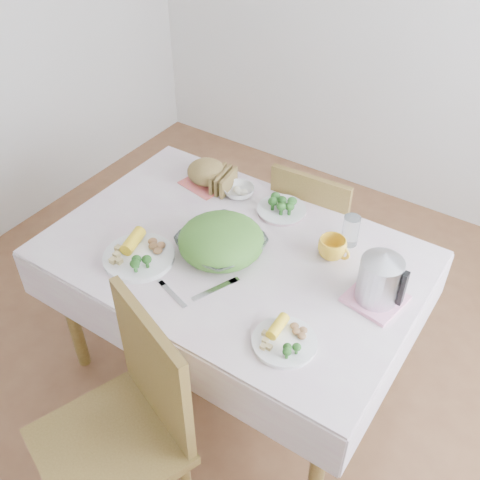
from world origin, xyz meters
The scene contains 18 objects.
floor centered at (0.00, 0.00, 0.00)m, with size 3.60×3.60×0.00m, color brown.
dining_table centered at (0.00, 0.00, 0.38)m, with size 1.40×0.90×0.75m, color brown.
tablecloth centered at (0.00, 0.00, 0.76)m, with size 1.50×1.00×0.01m, color beige.
chair_near centered at (0.04, -0.82, 0.47)m, with size 0.46×0.46×1.01m, color brown.
chair_far centered at (0.08, 0.66, 0.47)m, with size 0.40×0.40×0.89m, color brown.
salad_bowl centered at (-0.04, -0.03, 0.80)m, with size 0.33×0.33×0.08m, color white.
dinner_plate_left centered at (-0.29, -0.25, 0.77)m, with size 0.29×0.29×0.02m, color white.
dinner_plate_right centered at (0.41, -0.30, 0.77)m, with size 0.23×0.23×0.02m, color white.
broccoli_plate centered at (0.03, 0.34, 0.77)m, with size 0.22×0.22×0.02m, color beige.
napkin centered at (-0.38, 0.34, 0.76)m, with size 0.20×0.20×0.00m, color #DF6259.
bread_loaf centered at (-0.38, 0.34, 0.82)m, with size 0.19×0.18×0.11m, color brown.
fruit_bowl centered at (-0.20, 0.34, 0.78)m, with size 0.14×0.14×0.04m, color white.
yellow_mug centered at (0.35, 0.19, 0.81)m, with size 0.12×0.12×0.09m, color yellow.
glass_tumbler centered at (0.37, 0.31, 0.83)m, with size 0.07×0.07×0.13m, color white.
pink_tray centered at (0.59, 0.07, 0.77)m, with size 0.19×0.19×0.02m, color pink.
electric_kettle centered at (0.59, 0.07, 0.88)m, with size 0.16×0.16×0.22m, color #B2B5BA.
fork_right centered at (0.06, -0.22, 0.76)m, with size 0.02×0.20×0.00m, color silver.
knife centered at (-0.05, -0.33, 0.76)m, with size 0.02×0.17×0.00m, color silver.
Camera 1 is at (0.97, -1.41, 2.28)m, focal length 42.00 mm.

